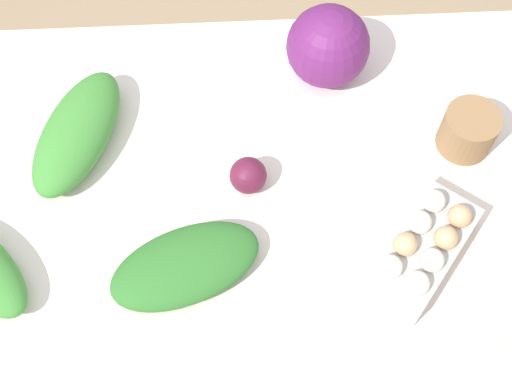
{
  "coord_description": "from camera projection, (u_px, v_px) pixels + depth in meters",
  "views": [
    {
      "loc": [
        0.03,
        0.65,
        1.98
      ],
      "look_at": [
        0.0,
        0.0,
        0.76
      ],
      "focal_mm": 50.0,
      "sensor_mm": 36.0,
      "label": 1
    }
  ],
  "objects": [
    {
      "name": "dining_table",
      "position": [
        256.0,
        217.0,
        1.48
      ],
      "size": [
        1.47,
        0.9,
        0.74
      ],
      "color": "silver",
      "rests_on": "ground_plane"
    },
    {
      "name": "greens_bunch_chard",
      "position": [
        77.0,
        133.0,
        1.42
      ],
      "size": [
        0.23,
        0.33,
        0.09
      ],
      "primitive_type": "ellipsoid",
      "rotation": [
        0.0,
        0.0,
        4.35
      ],
      "color": "#3D8433",
      "rests_on": "dining_table"
    },
    {
      "name": "paper_bag",
      "position": [
        468.0,
        131.0,
        1.42
      ],
      "size": [
        0.11,
        0.11,
        0.09
      ],
      "primitive_type": "cylinder",
      "color": "olive",
      "rests_on": "dining_table"
    },
    {
      "name": "greens_bunch_dandelion",
      "position": [
        185.0,
        266.0,
        1.3
      ],
      "size": [
        0.32,
        0.24,
        0.06
      ],
      "primitive_type": "ellipsoid",
      "rotation": [
        0.0,
        0.0,
        0.35
      ],
      "color": "#2D6B28",
      "rests_on": "dining_table"
    },
    {
      "name": "beet_root",
      "position": [
        248.0,
        175.0,
        1.38
      ],
      "size": [
        0.07,
        0.07,
        0.07
      ],
      "primitive_type": "sphere",
      "color": "#5B1933",
      "rests_on": "dining_table"
    },
    {
      "name": "ground_plane",
      "position": [
        256.0,
        314.0,
        2.06
      ],
      "size": [
        8.0,
        8.0,
        0.0
      ],
      "primitive_type": "plane",
      "color": "#937A5B"
    },
    {
      "name": "egg_carton",
      "position": [
        422.0,
        248.0,
        1.31
      ],
      "size": [
        0.25,
        0.27,
        0.09
      ],
      "rotation": [
        0.0,
        0.0,
        4.05
      ],
      "color": "#A8A8A3",
      "rests_on": "dining_table"
    },
    {
      "name": "cabbage_purple",
      "position": [
        328.0,
        46.0,
        1.47
      ],
      "size": [
        0.17,
        0.17,
        0.17
      ],
      "primitive_type": "sphere",
      "color": "#601E5B",
      "rests_on": "dining_table"
    }
  ]
}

